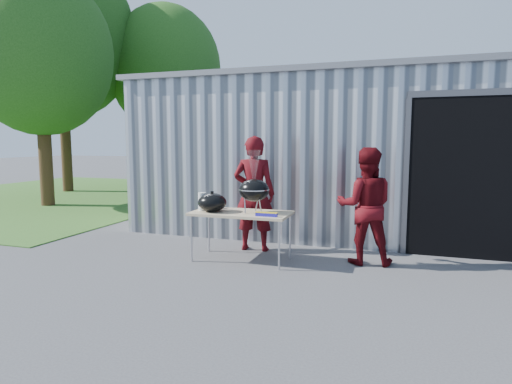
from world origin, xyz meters
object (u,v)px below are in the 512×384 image
(folding_table, at_px, (241,215))
(person_bystander, at_px, (365,206))
(kettle_grill, at_px, (254,185))
(person_cook, at_px, (254,194))

(folding_table, xyz_separation_m, person_bystander, (1.81, 0.43, 0.16))
(folding_table, bearing_deg, person_bystander, 13.47)
(kettle_grill, xyz_separation_m, person_cook, (-0.22, 0.65, -0.21))
(folding_table, bearing_deg, kettle_grill, 1.81)
(folding_table, height_order, kettle_grill, kettle_grill)
(person_bystander, bearing_deg, kettle_grill, 7.61)
(folding_table, relative_size, person_bystander, 0.86)
(person_cook, distance_m, person_bystander, 1.84)
(person_cook, bearing_deg, folding_table, 84.88)
(folding_table, relative_size, person_cook, 0.78)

